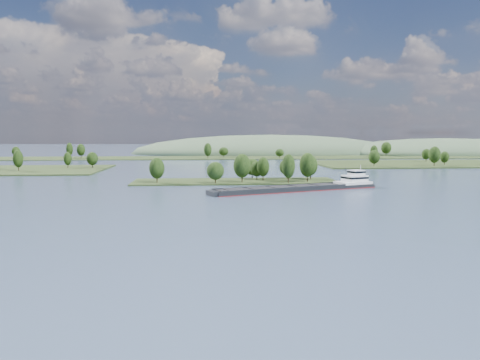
{
  "coord_description": "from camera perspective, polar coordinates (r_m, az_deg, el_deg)",
  "views": [
    {
      "loc": [
        -15.25,
        -48.55,
        24.1
      ],
      "look_at": [
        -1.56,
        130.0,
        6.0
      ],
      "focal_mm": 35.0,
      "sensor_mm": 36.0,
      "label": 1
    }
  ],
  "objects": [
    {
      "name": "hill_east",
      "position": [
        587.57,
        23.59,
        2.94
      ],
      "size": [
        260.0,
        140.0,
        36.0
      ],
      "primitive_type": "ellipsoid",
      "color": "#3F563B",
      "rests_on": "ground"
    },
    {
      "name": "tree_island",
      "position": [
        229.41,
        1.21,
        0.88
      ],
      "size": [
        100.0,
        31.15,
        15.25
      ],
      "color": "#233216",
      "rests_on": "ground"
    },
    {
      "name": "hill_west",
      "position": [
        554.21,
        3.43,
        3.27
      ],
      "size": [
        320.0,
        160.0,
        44.0
      ],
      "primitive_type": "ellipsoid",
      "color": "#3F563B",
      "rests_on": "ground"
    },
    {
      "name": "ground",
      "position": [
        170.94,
        0.78,
        -2.33
      ],
      "size": [
        1800.0,
        1800.0,
        0.0
      ],
      "primitive_type": "plane",
      "color": "#3A4C65",
      "rests_on": "ground"
    },
    {
      "name": "back_shoreline",
      "position": [
        449.5,
        -1.47,
        2.79
      ],
      "size": [
        900.0,
        60.0,
        15.66
      ],
      "color": "#233216",
      "rests_on": "ground"
    },
    {
      "name": "cargo_barge",
      "position": [
        199.76,
        8.1,
        -0.84
      ],
      "size": [
        75.13,
        35.48,
        10.39
      ],
      "color": "black",
      "rests_on": "ground"
    }
  ]
}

